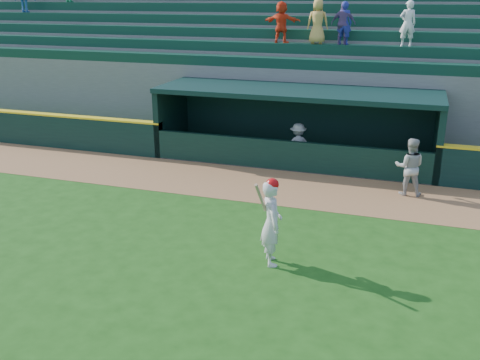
{
  "coord_description": "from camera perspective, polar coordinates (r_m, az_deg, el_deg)",
  "views": [
    {
      "loc": [
        3.69,
        -9.74,
        5.49
      ],
      "look_at": [
        0.0,
        1.6,
        1.3
      ],
      "focal_mm": 40.0,
      "sensor_mm": 36.0,
      "label": 1
    }
  ],
  "objects": [
    {
      "name": "batter_at_plate",
      "position": [
        11.24,
        3.37,
        -4.45
      ],
      "size": [
        0.69,
        0.88,
        1.94
      ],
      "color": "silver",
      "rests_on": "ground"
    },
    {
      "name": "stands",
      "position": [
        22.83,
        8.68,
        11.36
      ],
      "size": [
        34.5,
        6.25,
        7.03
      ],
      "color": "slate",
      "rests_on": "ground"
    },
    {
      "name": "dugout_player_inside",
      "position": [
        17.79,
        6.19,
        3.73
      ],
      "size": [
        1.08,
        0.87,
        1.46
      ],
      "primitive_type": "imported",
      "rotation": [
        0.0,
        0.0,
        3.55
      ],
      "color": "#ACABA6",
      "rests_on": "ground"
    },
    {
      "name": "dugout",
      "position": [
        18.59,
        6.15,
        6.4
      ],
      "size": [
        9.4,
        2.8,
        2.46
      ],
      "color": "slate",
      "rests_on": "ground"
    },
    {
      "name": "warning_track",
      "position": [
        16.07,
        3.64,
        -0.65
      ],
      "size": [
        40.0,
        3.0,
        0.01
      ],
      "primitive_type": "cube",
      "color": "#96653C",
      "rests_on": "ground"
    },
    {
      "name": "ground",
      "position": [
        11.78,
        -2.43,
        -8.45
      ],
      "size": [
        120.0,
        120.0,
        0.0
      ],
      "primitive_type": "plane",
      "color": "#1C4C13",
      "rests_on": "ground"
    },
    {
      "name": "dugout_player_front",
      "position": [
        15.86,
        17.64,
        1.35
      ],
      "size": [
        0.85,
        0.68,
        1.66
      ],
      "primitive_type": "imported",
      "rotation": [
        0.0,
        0.0,
        3.2
      ],
      "color": "#AAA9A4",
      "rests_on": "ground"
    }
  ]
}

